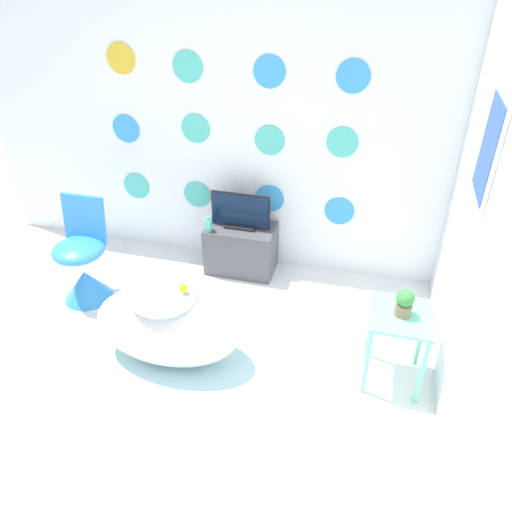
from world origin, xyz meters
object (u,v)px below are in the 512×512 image
Objects in this scene: chair at (84,268)px; tv at (240,212)px; potted_plant_left at (404,302)px; bathtub at (167,326)px; vase at (208,225)px.

chair is 1.69× the size of tv.
chair is 2.44m from potted_plant_left.
tv is 1.63m from potted_plant_left.
bathtub is at bearing -173.57° from potted_plant_left.
potted_plant_left is at bearing -28.91° from vase.
bathtub is 1.01m from chair.
potted_plant_left is (1.55, -0.85, 0.16)m from vase.
vase is 0.70× the size of potted_plant_left.
bathtub is 1.20m from tv.
bathtub is at bearing -87.02° from vase.
tv is 2.71× the size of potted_plant_left.
vase is 1.77m from potted_plant_left.
potted_plant_left is (1.31, -0.98, 0.08)m from tv.
vase is (-0.05, 1.02, 0.21)m from bathtub.
bathtub is 5.51× the size of potted_plant_left.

